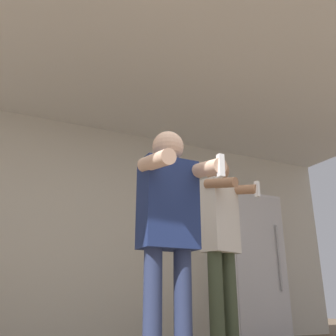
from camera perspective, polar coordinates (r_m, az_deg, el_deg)
wall_back at (r=4.57m, az=-10.77°, el=-8.97°), size 7.00×0.06×2.55m
ceiling_slab at (r=3.78m, az=-3.75°, el=14.36°), size 7.00×3.30×0.05m
refrigerator at (r=5.02m, az=11.85°, el=-14.39°), size 0.77×0.67×1.75m
person_woman_foreground at (r=2.38m, az=0.18°, el=-7.72°), size 0.45×0.48×1.56m
person_man_side at (r=3.37m, az=8.10°, el=-9.97°), size 0.47×0.51×1.72m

